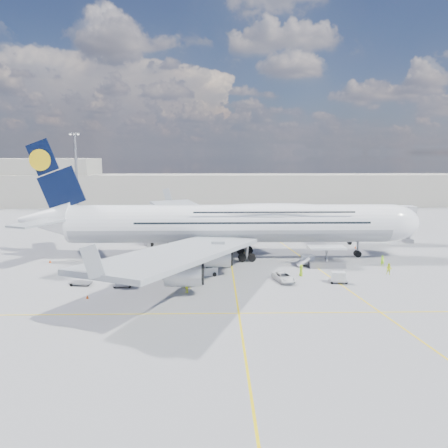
{
  "coord_description": "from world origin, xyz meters",
  "views": [
    {
      "loc": [
        -3.0,
        -73.04,
        20.25
      ],
      "look_at": [
        -1.3,
        8.0,
        6.98
      ],
      "focal_mm": 35.0,
      "sensor_mm": 36.0,
      "label": 1
    }
  ],
  "objects_px": {
    "dolly_row_c": "(123,281)",
    "cone_tail": "(50,261)",
    "baggage_tug": "(208,271)",
    "dolly_back": "(92,264)",
    "crew_van": "(301,270)",
    "cone_wing_right_inner": "(159,270)",
    "light_mast": "(77,179)",
    "catering_truck_inner": "(158,237)",
    "airliner": "(232,223)",
    "crew_wing": "(139,271)",
    "crew_tug": "(187,286)",
    "service_van": "(284,277)",
    "crew_loader": "(389,269)",
    "cone_wing_left_inner": "(193,242)",
    "dolly_row_b": "(170,273)",
    "dolly_nose_near": "(308,260)",
    "catering_truck_outer": "(192,219)",
    "cone_nose": "(355,247)",
    "cargo_loader": "(325,260)",
    "cone_wing_left_outer": "(198,229)",
    "dolly_row_a": "(81,283)",
    "cone_wing_right_outer": "(87,297)",
    "jet_bridge": "(364,215)",
    "crew_nose": "(383,261)",
    "dolly_nose_far": "(338,277)"
  },
  "relations": [
    {
      "from": "dolly_row_c",
      "to": "cone_tail",
      "type": "height_order",
      "value": "dolly_row_c"
    },
    {
      "from": "baggage_tug",
      "to": "dolly_back",
      "type": "bearing_deg",
      "value": 154.03
    },
    {
      "from": "crew_van",
      "to": "cone_wing_right_inner",
      "type": "height_order",
      "value": "crew_van"
    },
    {
      "from": "light_mast",
      "to": "catering_truck_inner",
      "type": "bearing_deg",
      "value": -43.19
    },
    {
      "from": "airliner",
      "to": "baggage_tug",
      "type": "relative_size",
      "value": 24.89
    },
    {
      "from": "dolly_back",
      "to": "crew_wing",
      "type": "bearing_deg",
      "value": -25.86
    },
    {
      "from": "dolly_back",
      "to": "crew_tug",
      "type": "height_order",
      "value": "crew_tug"
    },
    {
      "from": "baggage_tug",
      "to": "service_van",
      "type": "xyz_separation_m",
      "value": [
        12.02,
        -3.72,
        -0.1
      ]
    },
    {
      "from": "service_van",
      "to": "crew_loader",
      "type": "relative_size",
      "value": 2.6
    },
    {
      "from": "dolly_row_c",
      "to": "cone_tail",
      "type": "relative_size",
      "value": 5.45
    },
    {
      "from": "dolly_back",
      "to": "service_van",
      "type": "bearing_deg",
      "value": -12.32
    },
    {
      "from": "cone_wing_left_inner",
      "to": "cone_wing_right_inner",
      "type": "distance_m",
      "value": 24.0
    },
    {
      "from": "dolly_row_b",
      "to": "crew_tug",
      "type": "height_order",
      "value": "crew_tug"
    },
    {
      "from": "airliner",
      "to": "dolly_nose_near",
      "type": "height_order",
      "value": "airliner"
    },
    {
      "from": "dolly_row_b",
      "to": "cone_wing_left_inner",
      "type": "relative_size",
      "value": 5.74
    },
    {
      "from": "catering_truck_outer",
      "to": "dolly_row_b",
      "type": "bearing_deg",
      "value": -67.31
    },
    {
      "from": "dolly_row_b",
      "to": "airliner",
      "type": "bearing_deg",
      "value": 77.74
    },
    {
      "from": "service_van",
      "to": "crew_loader",
      "type": "xyz_separation_m",
      "value": [
        18.29,
        3.55,
        0.27
      ]
    },
    {
      "from": "light_mast",
      "to": "cone_nose",
      "type": "bearing_deg",
      "value": -22.1
    },
    {
      "from": "catering_truck_inner",
      "to": "catering_truck_outer",
      "type": "height_order",
      "value": "catering_truck_outer"
    },
    {
      "from": "crew_van",
      "to": "cone_nose",
      "type": "height_order",
      "value": "crew_van"
    },
    {
      "from": "cone_tail",
      "to": "crew_tug",
      "type": "bearing_deg",
      "value": -34.54
    },
    {
      "from": "crew_van",
      "to": "cargo_loader",
      "type": "bearing_deg",
      "value": -48.87
    },
    {
      "from": "catering_truck_inner",
      "to": "cone_wing_left_inner",
      "type": "distance_m",
      "value": 8.01
    },
    {
      "from": "baggage_tug",
      "to": "crew_wing",
      "type": "relative_size",
      "value": 1.59
    },
    {
      "from": "dolly_row_c",
      "to": "cone_wing_left_outer",
      "type": "xyz_separation_m",
      "value": [
        9.77,
        48.66,
        -0.7
      ]
    },
    {
      "from": "dolly_row_a",
      "to": "dolly_row_c",
      "type": "bearing_deg",
      "value": 0.8
    },
    {
      "from": "service_van",
      "to": "cone_nose",
      "type": "bearing_deg",
      "value": 36.15
    },
    {
      "from": "light_mast",
      "to": "dolly_row_a",
      "type": "height_order",
      "value": "light_mast"
    },
    {
      "from": "cargo_loader",
      "to": "cone_wing_right_outer",
      "type": "distance_m",
      "value": 41.35
    },
    {
      "from": "catering_truck_outer",
      "to": "crew_tug",
      "type": "xyz_separation_m",
      "value": [
        2.42,
        -59.88,
        -0.79
      ]
    },
    {
      "from": "cone_wing_right_inner",
      "to": "jet_bridge",
      "type": "bearing_deg",
      "value": 25.79
    },
    {
      "from": "crew_van",
      "to": "cone_wing_right_outer",
      "type": "height_order",
      "value": "crew_van"
    },
    {
      "from": "airliner",
      "to": "dolly_row_c",
      "type": "bearing_deg",
      "value": -133.16
    },
    {
      "from": "crew_wing",
      "to": "cone_wing_left_outer",
      "type": "xyz_separation_m",
      "value": [
        8.31,
        43.12,
        -0.72
      ]
    },
    {
      "from": "crew_loader",
      "to": "baggage_tug",
      "type": "bearing_deg",
      "value": -151.58
    },
    {
      "from": "catering_truck_inner",
      "to": "dolly_row_c",
      "type": "bearing_deg",
      "value": -122.45
    },
    {
      "from": "catering_truck_outer",
      "to": "dolly_row_c",
      "type": "bearing_deg",
      "value": -74.1
    },
    {
      "from": "crew_loader",
      "to": "cone_tail",
      "type": "distance_m",
      "value": 60.69
    },
    {
      "from": "catering_truck_outer",
      "to": "service_van",
      "type": "height_order",
      "value": "catering_truck_outer"
    },
    {
      "from": "dolly_row_a",
      "to": "crew_tug",
      "type": "relative_size",
      "value": 1.73
    },
    {
      "from": "catering_truck_inner",
      "to": "catering_truck_outer",
      "type": "relative_size",
      "value": 0.93
    },
    {
      "from": "dolly_row_b",
      "to": "service_van",
      "type": "relative_size",
      "value": 0.6
    },
    {
      "from": "jet_bridge",
      "to": "crew_nose",
      "type": "xyz_separation_m",
      "value": [
        -2.65,
        -18.25,
        -5.85
      ]
    },
    {
      "from": "dolly_nose_far",
      "to": "dolly_row_b",
      "type": "bearing_deg",
      "value": -179.64
    },
    {
      "from": "cone_wing_left_outer",
      "to": "dolly_back",
      "type": "bearing_deg",
      "value": -114.09
    },
    {
      "from": "dolly_row_c",
      "to": "dolly_nose_near",
      "type": "xyz_separation_m",
      "value": [
        30.93,
        12.23,
        0.08
      ]
    },
    {
      "from": "cone_wing_left_outer",
      "to": "catering_truck_inner",
      "type": "bearing_deg",
      "value": -115.1
    },
    {
      "from": "airliner",
      "to": "crew_van",
      "type": "height_order",
      "value": "airliner"
    },
    {
      "from": "crew_nose",
      "to": "cone_tail",
      "type": "distance_m",
      "value": 61.07
    }
  ]
}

